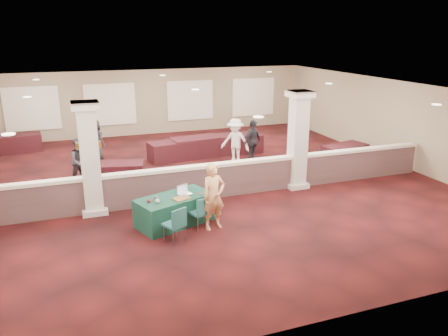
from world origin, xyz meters
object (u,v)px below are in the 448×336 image
object	(u,v)px
woman	(214,196)
attendee_c	(252,142)
far_table_back_center	(196,147)
near_table	(175,210)
far_table_back_left	(19,143)
conf_chair_side	(176,222)
attendee_b	(235,142)
far_table_front_center	(172,151)
far_table_back_right	(239,143)
attendee_a	(80,161)
conf_chair_main	(201,210)
far_table_front_left	(118,173)
attendee_d	(95,139)
far_table_front_right	(345,154)

from	to	relation	value
woman	attendee_c	world-z (taller)	woman
woman	far_table_back_center	size ratio (longest dim) A/B	0.90
near_table	far_table_back_left	size ratio (longest dim) A/B	1.09
conf_chair_side	attendee_b	size ratio (longest dim) A/B	0.51
far_table_front_center	far_table_back_right	size ratio (longest dim) A/B	0.96
attendee_a	attendee_b	distance (m)	5.79
attendee_a	far_table_back_right	bearing A→B (deg)	-4.25
conf_chair_main	attendee_c	bearing A→B (deg)	36.11
woman	far_table_back_right	size ratio (longest dim) A/B	0.92
far_table_front_left	attendee_d	xyz separation A→B (m)	(-0.48, 3.31, 0.46)
far_table_back_right	attendee_b	bearing A→B (deg)	-115.93
far_table_front_left	far_table_front_right	world-z (taller)	far_table_front_right
far_table_back_center	attendee_d	xyz separation A→B (m)	(-3.92, 0.99, 0.42)
woman	far_table_front_left	xyz separation A→B (m)	(-1.95, 4.52, -0.54)
far_table_back_center	far_table_front_left	bearing A→B (deg)	-146.07
far_table_front_right	far_table_back_center	world-z (taller)	far_table_back_center
far_table_front_right	attendee_d	xyz separation A→B (m)	(-9.17, 3.89, 0.45)
far_table_front_left	far_table_back_right	world-z (taller)	far_table_back_right
woman	far_table_back_left	distance (m)	11.54
attendee_a	attendee_b	bearing A→B (deg)	-16.86
far_table_front_center	attendee_c	xyz separation A→B (m)	(2.85, -1.50, 0.49)
near_table	far_table_back_center	xyz separation A→B (m)	(2.39, 6.20, 0.02)
far_table_back_left	attendee_c	world-z (taller)	attendee_c
far_table_back_left	attendee_c	size ratio (longest dim) A/B	1.06
far_table_back_left	far_table_back_center	xyz separation A→B (m)	(6.99, -3.30, 0.03)
conf_chair_side	far_table_back_center	size ratio (longest dim) A/B	0.46
near_table	woman	size ratio (longest dim) A/B	1.13
attendee_a	far_table_back_center	bearing A→B (deg)	1.98
attendee_a	attendee_d	bearing A→B (deg)	55.84
conf_chair_main	far_table_front_center	world-z (taller)	conf_chair_main
attendee_b	far_table_front_center	bearing A→B (deg)	-168.20
woman	attendee_d	size ratio (longest dim) A/B	1.09
conf_chair_main	far_table_back_left	distance (m)	11.33
conf_chair_side	attendee_d	world-z (taller)	attendee_d
far_table_front_right	attendee_d	size ratio (longest dim) A/B	1.10
conf_chair_side	woman	size ratio (longest dim) A/B	0.51
woman	far_table_back_left	bearing A→B (deg)	106.39
far_table_front_center	attendee_c	world-z (taller)	attendee_c
far_table_back_left	attendee_c	xyz separation A→B (m)	(8.80, -5.00, 0.49)
conf_chair_main	far_table_back_left	xyz separation A→B (m)	(-5.17, 10.08, -0.16)
far_table_back_center	attendee_c	world-z (taller)	attendee_c
conf_chair_main	attendee_a	bearing A→B (deg)	101.68
far_table_back_left	woman	bearing A→B (deg)	-61.53
conf_chair_side	far_table_front_center	world-z (taller)	conf_chair_side
far_table_front_center	attendee_b	size ratio (longest dim) A/B	1.04
far_table_back_left	attendee_a	bearing A→B (deg)	-65.67
attendee_c	near_table	bearing A→B (deg)	-164.89
far_table_back_left	attendee_b	size ratio (longest dim) A/B	1.02
conf_chair_main	far_table_back_left	world-z (taller)	conf_chair_main
far_table_back_center	far_table_back_right	size ratio (longest dim) A/B	1.02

